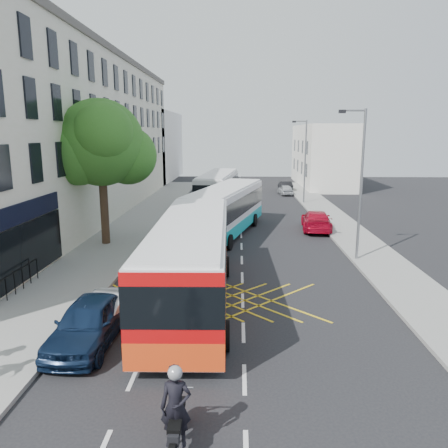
# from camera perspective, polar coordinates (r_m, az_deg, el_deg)

# --- Properties ---
(ground) EXTENTS (120.00, 120.00, 0.00)m
(ground) POSITION_cam_1_polar(r_m,az_deg,el_deg) (13.26, 2.68, -19.59)
(ground) COLOR black
(ground) RESTS_ON ground
(pavement_left) EXTENTS (5.00, 70.00, 0.15)m
(pavement_left) POSITION_cam_1_polar(r_m,az_deg,el_deg) (28.43, -15.11, -2.54)
(pavement_left) COLOR gray
(pavement_left) RESTS_ON ground
(pavement_right) EXTENTS (3.00, 70.00, 0.15)m
(pavement_right) POSITION_cam_1_polar(r_m,az_deg,el_deg) (28.26, 17.71, -2.78)
(pavement_right) COLOR gray
(pavement_right) RESTS_ON ground
(terrace_main) EXTENTS (8.30, 45.00, 13.50)m
(terrace_main) POSITION_cam_1_polar(r_m,az_deg,el_deg) (38.38, -19.50, 10.89)
(terrace_main) COLOR beige
(terrace_main) RESTS_ON ground
(terrace_far) EXTENTS (8.00, 20.00, 10.00)m
(terrace_far) POSITION_cam_1_polar(r_m,az_deg,el_deg) (67.77, -9.97, 9.97)
(terrace_far) COLOR silver
(terrace_far) RESTS_ON ground
(building_right) EXTENTS (6.00, 18.00, 8.00)m
(building_right) POSITION_cam_1_polar(r_m,az_deg,el_deg) (60.44, 12.76, 8.72)
(building_right) COLOR silver
(building_right) RESTS_ON ground
(street_tree) EXTENTS (6.30, 5.70, 8.80)m
(street_tree) POSITION_cam_1_polar(r_m,az_deg,el_deg) (27.58, -15.85, 10.06)
(street_tree) COLOR #382619
(street_tree) RESTS_ON pavement_left
(lamp_near) EXTENTS (1.45, 0.15, 8.00)m
(lamp_near) POSITION_cam_1_polar(r_m,az_deg,el_deg) (24.29, 17.29, 5.84)
(lamp_near) COLOR slate
(lamp_near) RESTS_ON pavement_right
(lamp_far) EXTENTS (1.45, 0.15, 8.00)m
(lamp_far) POSITION_cam_1_polar(r_m,az_deg,el_deg) (43.85, 10.44, 8.58)
(lamp_far) COLOR slate
(lamp_far) RESTS_ON pavement_right
(railings) EXTENTS (0.08, 5.60, 1.14)m
(railings) POSITION_cam_1_polar(r_m,az_deg,el_deg) (20.12, -26.60, -7.41)
(railings) COLOR black
(railings) RESTS_ON pavement_left
(bus_near) EXTENTS (3.31, 12.40, 3.47)m
(bus_near) POSITION_cam_1_polar(r_m,az_deg,el_deg) (17.91, -4.28, -4.72)
(bus_near) COLOR silver
(bus_near) RESTS_ON ground
(bus_mid) EXTENTS (5.52, 12.09, 3.31)m
(bus_mid) POSITION_cam_1_polar(r_m,az_deg,el_deg) (30.03, 0.21, 1.87)
(bus_mid) COLOR silver
(bus_mid) RESTS_ON ground
(bus_far) EXTENTS (3.78, 11.62, 3.21)m
(bus_far) POSITION_cam_1_polar(r_m,az_deg,el_deg) (41.97, -0.79, 4.63)
(bus_far) COLOR silver
(bus_far) RESTS_ON ground
(motorbike) EXTENTS (0.69, 2.32, 2.06)m
(motorbike) POSITION_cam_1_polar(r_m,az_deg,el_deg) (10.39, -6.28, -23.11)
(motorbike) COLOR black
(motorbike) RESTS_ON ground
(parked_car_blue) EXTENTS (1.99, 4.60, 1.55)m
(parked_car_blue) POSITION_cam_1_polar(r_m,az_deg,el_deg) (15.45, -17.24, -12.14)
(parked_car_blue) COLOR #0D1C37
(parked_car_blue) RESTS_ON ground
(parked_car_silver) EXTENTS (1.81, 3.91, 1.24)m
(parked_car_silver) POSITION_cam_1_polar(r_m,az_deg,el_deg) (16.44, -15.11, -11.10)
(parked_car_silver) COLOR #A8AAAF
(parked_car_silver) RESTS_ON ground
(red_hatchback) EXTENTS (2.49, 5.12, 1.44)m
(red_hatchback) POSITION_cam_1_polar(r_m,az_deg,el_deg) (32.28, 11.95, 0.46)
(red_hatchback) COLOR #B00721
(red_hatchback) RESTS_ON ground
(distant_car_grey) EXTENTS (2.58, 5.16, 1.40)m
(distant_car_grey) POSITION_cam_1_polar(r_m,az_deg,el_deg) (53.57, 1.04, 5.11)
(distant_car_grey) COLOR #393C40
(distant_car_grey) RESTS_ON ground
(distant_car_silver) EXTENTS (1.69, 3.55, 1.17)m
(distant_car_silver) POSITION_cam_1_polar(r_m,az_deg,el_deg) (50.52, 8.02, 4.46)
(distant_car_silver) COLOR #A6AAAE
(distant_car_silver) RESTS_ON ground
(distant_car_dark) EXTENTS (1.59, 3.75, 1.20)m
(distant_car_dark) POSITION_cam_1_polar(r_m,az_deg,el_deg) (54.06, 8.00, 4.95)
(distant_car_dark) COLOR black
(distant_car_dark) RESTS_ON ground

